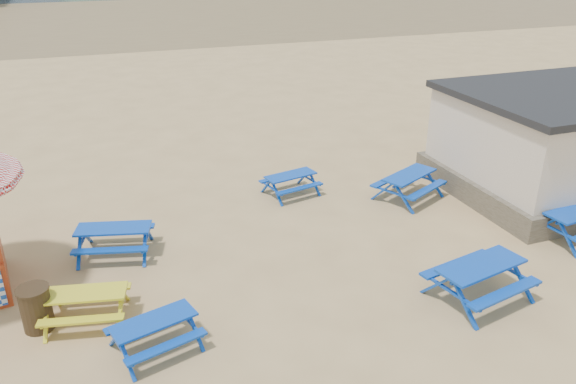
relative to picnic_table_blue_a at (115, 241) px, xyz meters
name	(u,v)px	position (x,y,z in m)	size (l,w,h in m)	color
ground	(257,260)	(3.21, -1.50, -0.38)	(400.00, 400.00, 0.00)	tan
wet_sand	(106,13)	(3.21, 53.50, -0.37)	(400.00, 400.00, 0.00)	olive
picnic_table_blue_a	(115,241)	(0.00, 0.00, 0.00)	(2.11, 1.86, 0.75)	#0430AC
picnic_table_blue_b	(291,184)	(5.38, 1.91, -0.05)	(1.80, 1.56, 0.66)	#0430AC
picnic_table_blue_c	(408,186)	(8.63, 0.41, 0.02)	(2.36, 2.19, 0.79)	#0430AC
picnic_table_blue_d	(155,334)	(0.43, -3.96, -0.04)	(1.87, 1.65, 0.66)	#0430AC
picnic_table_blue_e	(479,281)	(7.29, -4.69, 0.05)	(2.30, 1.99, 0.85)	#0430AC
picnic_table_yellow	(87,306)	(-0.77, -2.59, -0.03)	(1.90, 1.66, 0.69)	#BDC013
litter_bin	(36,308)	(-1.71, -2.51, 0.10)	(0.65, 0.65, 0.95)	#382516
amenity_block	(570,140)	(13.71, -0.51, 1.19)	(7.40, 5.40, 3.15)	#665B4C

